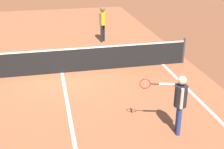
% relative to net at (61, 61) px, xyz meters
% --- Properties ---
extents(ground_plane, '(60.00, 60.00, 0.00)m').
position_rel_net_xyz_m(ground_plane, '(0.00, 0.00, -0.49)').
color(ground_plane, brown).
extents(court_surface_inbounds, '(10.62, 24.40, 0.00)m').
position_rel_net_xyz_m(court_surface_inbounds, '(0.00, 0.00, -0.49)').
color(court_surface_inbounds, '#9E5433').
rests_on(court_surface_inbounds, ground_plane).
extents(line_center_service, '(0.10, 6.40, 0.01)m').
position_rel_net_xyz_m(line_center_service, '(0.00, -3.20, -0.49)').
color(line_center_service, white).
rests_on(line_center_service, ground_plane).
extents(net, '(10.04, 0.09, 1.07)m').
position_rel_net_xyz_m(net, '(0.00, 0.00, 0.00)').
color(net, '#33383D').
rests_on(net, ground_plane).
extents(player_near, '(1.11, 0.73, 1.63)m').
position_rel_net_xyz_m(player_near, '(2.68, -4.68, 0.52)').
color(player_near, navy).
rests_on(player_near, ground_plane).
extents(player_far, '(0.32, 0.34, 1.75)m').
position_rel_net_xyz_m(player_far, '(2.29, 3.61, 0.59)').
color(player_far, black).
rests_on(player_far, ground_plane).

